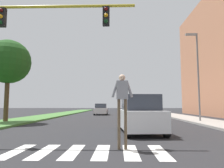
{
  "coord_description": "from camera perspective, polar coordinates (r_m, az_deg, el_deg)",
  "views": [
    {
      "loc": [
        0.95,
        0.36,
        1.46
      ],
      "look_at": [
        0.56,
        14.95,
        2.92
      ],
      "focal_mm": 33.66,
      "sensor_mm": 36.0,
      "label": 1
    }
  ],
  "objects": [
    {
      "name": "median_strip",
      "position": [
        29.0,
        -16.01,
        -8.22
      ],
      "size": [
        3.54,
        64.0,
        0.15
      ],
      "primitive_type": "cube",
      "color": "#477A38",
      "rests_on": "ground_plane"
    },
    {
      "name": "pedestrian_performer",
      "position": [
        7.07,
        2.77,
        -4.05
      ],
      "size": [
        0.75,
        0.26,
        2.49
      ],
      "color": "brown",
      "rests_on": "ground_plane"
    },
    {
      "name": "sidewalk_right",
      "position": [
        28.64,
        16.63,
        -8.24
      ],
      "size": [
        3.0,
        64.0,
        0.15
      ],
      "primitive_type": "cube",
      "color": "#9E9991",
      "rests_on": "ground_plane"
    },
    {
      "name": "tree_mid",
      "position": [
        19.51,
        -26.33,
        5.39
      ],
      "size": [
        3.63,
        3.63,
        6.71
      ],
      "color": "#4C3823",
      "rests_on": "median_strip"
    },
    {
      "name": "sedan_distant",
      "position": [
        43.04,
        4.08,
        -6.58
      ],
      "size": [
        2.19,
        4.5,
        1.7
      ],
      "color": "maroon",
      "rests_on": "ground_plane"
    },
    {
      "name": "crosswalk",
      "position": [
        6.93,
        -6.72,
        -17.78
      ],
      "size": [
        4.95,
        2.2,
        0.01
      ],
      "color": "silver",
      "rests_on": "ground_plane"
    },
    {
      "name": "suv_crossing",
      "position": [
        11.41,
        7.46,
        -8.31
      ],
      "size": [
        2.33,
        4.75,
        1.97
      ],
      "color": "silver",
      "rests_on": "ground_plane"
    },
    {
      "name": "ground_plane",
      "position": [
        29.69,
        -0.31,
        -8.52
      ],
      "size": [
        140.0,
        140.0,
        0.0
      ],
      "primitive_type": "plane",
      "color": "#262628"
    },
    {
      "name": "sedan_far_horizon",
      "position": [
        56.24,
        4.17,
        -6.38
      ],
      "size": [
        1.78,
        4.11,
        1.69
      ],
      "color": "navy",
      "rests_on": "ground_plane"
    },
    {
      "name": "sedan_midblock",
      "position": [
        31.63,
        -3.0,
        -6.94
      ],
      "size": [
        1.94,
        4.51,
        1.65
      ],
      "color": "silver",
      "rests_on": "ground_plane"
    },
    {
      "name": "street_lamp_right",
      "position": [
        19.36,
        22.07,
        4.04
      ],
      "size": [
        1.02,
        0.24,
        7.5
      ],
      "color": "slate",
      "rests_on": "sidewalk_right"
    }
  ]
}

